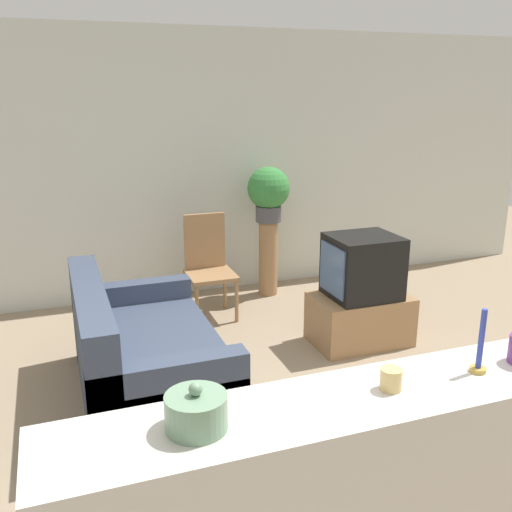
# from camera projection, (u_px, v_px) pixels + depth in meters

# --- Properties ---
(ground_plane) EXTENTS (14.00, 14.00, 0.00)m
(ground_plane) POSITION_uv_depth(u_px,v_px,m) (297.00, 501.00, 3.03)
(ground_plane) COLOR gray
(wall_back) EXTENTS (9.00, 0.06, 2.70)m
(wall_back) POSITION_uv_depth(u_px,v_px,m) (161.00, 167.00, 5.74)
(wall_back) COLOR silver
(wall_back) RESTS_ON ground_plane
(couch) EXTENTS (0.94, 1.62, 0.85)m
(couch) POSITION_uv_depth(u_px,v_px,m) (143.00, 357.00, 4.01)
(couch) COLOR #384256
(couch) RESTS_ON ground_plane
(tv_stand) EXTENTS (0.81, 0.52, 0.43)m
(tv_stand) POSITION_uv_depth(u_px,v_px,m) (360.00, 319.00, 4.88)
(tv_stand) COLOR #9E754C
(tv_stand) RESTS_ON ground_plane
(television) EXTENTS (0.57, 0.49, 0.52)m
(television) POSITION_uv_depth(u_px,v_px,m) (362.00, 266.00, 4.75)
(television) COLOR black
(television) RESTS_ON tv_stand
(wooden_chair) EXTENTS (0.44, 0.44, 0.97)m
(wooden_chair) POSITION_uv_depth(u_px,v_px,m) (208.00, 263.00, 5.41)
(wooden_chair) COLOR #9E754C
(wooden_chair) RESTS_ON ground_plane
(plant_stand) EXTENTS (0.20, 0.20, 0.79)m
(plant_stand) POSITION_uv_depth(u_px,v_px,m) (268.00, 258.00, 6.00)
(plant_stand) COLOR #9E754C
(plant_stand) RESTS_ON ground_plane
(potted_plant) EXTENTS (0.43, 0.43, 0.56)m
(potted_plant) POSITION_uv_depth(u_px,v_px,m) (269.00, 191.00, 5.80)
(potted_plant) COLOR #4C4C51
(potted_plant) RESTS_ON plant_stand
(foreground_counter) EXTENTS (2.52, 0.44, 0.96)m
(foreground_counter) POSITION_uv_depth(u_px,v_px,m) (358.00, 497.00, 2.36)
(foreground_counter) COLOR beige
(foreground_counter) RESTS_ON ground_plane
(decorative_bowl) EXTENTS (0.22, 0.22, 0.18)m
(decorative_bowl) POSITION_uv_depth(u_px,v_px,m) (196.00, 412.00, 1.99)
(decorative_bowl) COLOR gray
(decorative_bowl) RESTS_ON foreground_counter
(candle_jar) EXTENTS (0.09, 0.09, 0.09)m
(candle_jar) POSITION_uv_depth(u_px,v_px,m) (391.00, 379.00, 2.25)
(candle_jar) COLOR tan
(candle_jar) RESTS_ON foreground_counter
(candlestick) EXTENTS (0.07, 0.07, 0.28)m
(candlestick) POSITION_uv_depth(u_px,v_px,m) (480.00, 351.00, 2.38)
(candlestick) COLOR #B7933D
(candlestick) RESTS_ON foreground_counter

